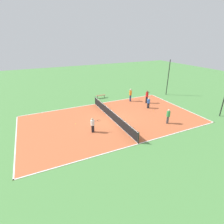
# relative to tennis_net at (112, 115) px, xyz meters

# --- Properties ---
(ground_plane) EXTENTS (80.00, 80.00, 0.00)m
(ground_plane) POSITION_rel_tennis_net_xyz_m (0.00, 0.00, -0.57)
(ground_plane) COLOR #518E47
(court_surface) EXTENTS (10.75, 19.13, 0.02)m
(court_surface) POSITION_rel_tennis_net_xyz_m (0.00, 0.00, -0.56)
(court_surface) COLOR #C66038
(court_surface) RESTS_ON ground_plane
(tennis_net) EXTENTS (10.55, 0.10, 1.07)m
(tennis_net) POSITION_rel_tennis_net_xyz_m (0.00, 0.00, 0.00)
(tennis_net) COLOR black
(tennis_net) RESTS_ON court_surface
(bench) EXTENTS (0.36, 1.40, 0.45)m
(bench) POSITION_rel_tennis_net_xyz_m (-7.35, 1.66, -0.18)
(bench) COLOR olive
(bench) RESTS_ON ground_plane
(player_center_orange) EXTENTS (0.99, 0.69, 1.79)m
(player_center_orange) POSITION_rel_tennis_net_xyz_m (-4.29, 4.90, 0.49)
(player_center_orange) COLOR navy
(player_center_orange) RESTS_ON court_surface
(player_coach_red) EXTENTS (0.78, 0.97, 1.78)m
(player_coach_red) POSITION_rel_tennis_net_xyz_m (-2.66, 6.53, 0.49)
(player_coach_red) COLOR black
(player_coach_red) RESTS_ON court_surface
(player_far_green) EXTENTS (0.50, 0.50, 1.60)m
(player_far_green) POSITION_rel_tennis_net_xyz_m (3.36, 4.86, 0.36)
(player_far_green) COLOR #4C4C51
(player_far_green) RESTS_ON court_surface
(player_near_blue) EXTENTS (0.68, 0.99, 1.36)m
(player_near_blue) POSITION_rel_tennis_net_xyz_m (-1.04, 5.61, 0.22)
(player_near_blue) COLOR black
(player_near_blue) RESTS_ON court_surface
(player_near_white) EXTENTS (0.49, 0.97, 1.48)m
(player_near_white) POSITION_rel_tennis_net_xyz_m (1.74, -2.84, 0.29)
(player_near_white) COLOR black
(player_near_white) RESTS_ON court_surface
(tennis_ball_left_sideline) EXTENTS (0.07, 0.07, 0.07)m
(tennis_ball_left_sideline) POSITION_rel_tennis_net_xyz_m (-0.63, -3.96, -0.51)
(tennis_ball_left_sideline) COLOR #CCE033
(tennis_ball_left_sideline) RESTS_ON court_surface
(tennis_ball_right_alley) EXTENTS (0.07, 0.07, 0.07)m
(tennis_ball_right_alley) POSITION_rel_tennis_net_xyz_m (4.09, 0.33, -0.51)
(tennis_ball_right_alley) COLOR #CCE033
(tennis_ball_right_alley) RESTS_ON court_surface
(tennis_ball_far_baseline) EXTENTS (0.07, 0.07, 0.07)m
(tennis_ball_far_baseline) POSITION_rel_tennis_net_xyz_m (0.09, 5.62, -0.51)
(tennis_ball_far_baseline) COLOR #CCE033
(tennis_ball_far_baseline) RESTS_ON court_surface
(fence_post_back_left) EXTENTS (0.12, 0.12, 5.36)m
(fence_post_back_left) POSITION_rel_tennis_net_xyz_m (-4.51, 11.62, 2.11)
(fence_post_back_left) COLOR black
(fence_post_back_left) RESTS_ON ground_plane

